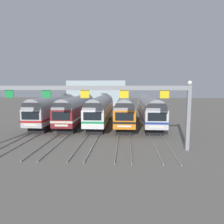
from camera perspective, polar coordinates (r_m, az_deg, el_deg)
name	(u,v)px	position (r m, az deg, el deg)	size (l,w,h in m)	color
ground_plane	(101,124)	(35.34, -2.99, -3.38)	(160.00, 160.00, 0.00)	slate
track_bed	(109,112)	(52.05, -0.75, 0.12)	(17.47, 70.00, 0.15)	gray
commuter_train_stainless	(54,108)	(36.77, -15.47, 1.02)	(2.88, 18.06, 5.05)	#B2B5BA
commuter_train_maroon	(78,108)	(35.64, -9.40, 0.99)	(2.88, 18.06, 5.05)	maroon
commuter_train_white	(101,109)	(34.94, -3.02, 0.96)	(2.88, 18.06, 5.05)	white
commuter_train_orange	(125,109)	(34.69, 3.54, 0.91)	(2.88, 18.06, 4.77)	orange
commuter_train_silver	(149,109)	(34.89, 10.11, 0.84)	(2.88, 18.06, 4.77)	silver
catenary_gantry	(85,98)	(21.44, -7.42, 3.83)	(21.20, 0.44, 6.97)	gray
maintenance_building	(98,93)	(72.30, -3.95, 5.26)	(19.10, 10.00, 8.15)	#9EB2B7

